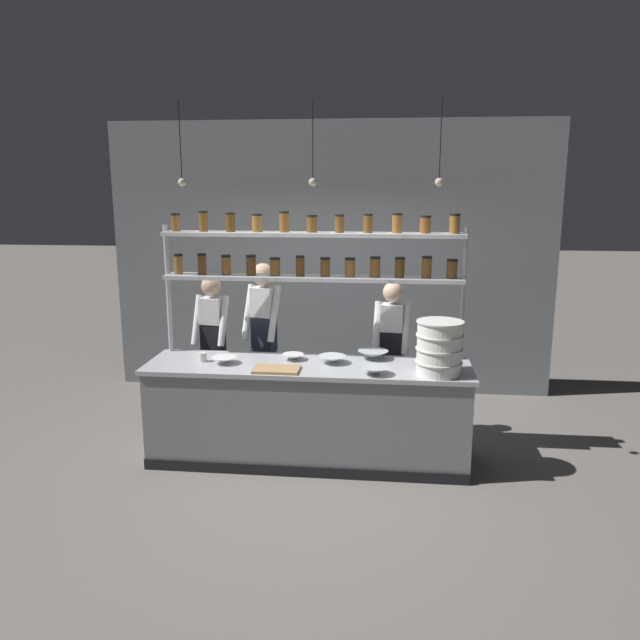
{
  "coord_description": "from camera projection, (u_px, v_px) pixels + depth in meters",
  "views": [
    {
      "loc": [
        0.69,
        -5.37,
        2.5
      ],
      "look_at": [
        0.09,
        0.2,
        1.29
      ],
      "focal_mm": 35.0,
      "sensor_mm": 36.0,
      "label": 1
    }
  ],
  "objects": [
    {
      "name": "ground_plane",
      "position": [
        308.0,
        459.0,
        5.82
      ],
      "size": [
        40.0,
        40.0,
        0.0
      ],
      "primitive_type": "plane",
      "color": "slate"
    },
    {
      "name": "container_stack",
      "position": [
        439.0,
        348.0,
        5.28
      ],
      "size": [
        0.4,
        0.4,
        0.47
      ],
      "color": "white",
      "rests_on": "prep_counter"
    },
    {
      "name": "prep_bowl_far_left",
      "position": [
        224.0,
        360.0,
        5.65
      ],
      "size": [
        0.23,
        0.23,
        0.06
      ],
      "color": "white",
      "rests_on": "prep_counter"
    },
    {
      "name": "serving_cup_front",
      "position": [
        203.0,
        357.0,
        5.71
      ],
      "size": [
        0.08,
        0.08,
        0.08
      ],
      "color": "silver",
      "rests_on": "prep_counter"
    },
    {
      "name": "pendant_light_row",
      "position": [
        309.0,
        178.0,
        5.28
      ],
      "size": [
        2.27,
        0.07,
        0.71
      ],
      "color": "black"
    },
    {
      "name": "prep_bowl_near_right",
      "position": [
        373.0,
        355.0,
        5.8
      ],
      "size": [
        0.28,
        0.28,
        0.08
      ],
      "color": "#B2B7BC",
      "rests_on": "prep_counter"
    },
    {
      "name": "prep_bowl_near_left",
      "position": [
        332.0,
        360.0,
        5.66
      ],
      "size": [
        0.25,
        0.25,
        0.07
      ],
      "color": "silver",
      "rests_on": "prep_counter"
    },
    {
      "name": "back_wall",
      "position": [
        330.0,
        259.0,
        7.55
      ],
      "size": [
        5.34,
        0.12,
        3.25
      ],
      "primitive_type": "cube",
      "color": "gray",
      "rests_on": "ground_plane"
    },
    {
      "name": "cutting_board",
      "position": [
        276.0,
        369.0,
        5.43
      ],
      "size": [
        0.4,
        0.26,
        0.02
      ],
      "color": "#A88456",
      "rests_on": "prep_counter"
    },
    {
      "name": "prep_bowl_center_front",
      "position": [
        375.0,
        371.0,
        5.32
      ],
      "size": [
        0.25,
        0.25,
        0.07
      ],
      "color": "#B2B7BC",
      "rests_on": "prep_counter"
    },
    {
      "name": "prep_counter",
      "position": [
        308.0,
        413.0,
        5.72
      ],
      "size": [
        2.94,
        0.76,
        0.92
      ],
      "color": "gray",
      "rests_on": "ground_plane"
    },
    {
      "name": "chef_center",
      "position": [
        264.0,
        335.0,
        6.34
      ],
      "size": [
        0.41,
        0.34,
        1.75
      ],
      "rotation": [
        0.0,
        0.0,
        -0.25
      ],
      "color": "black",
      "rests_on": "ground_plane"
    },
    {
      "name": "prep_bowl_center_back",
      "position": [
        293.0,
        357.0,
        5.77
      ],
      "size": [
        0.2,
        0.2,
        0.06
      ],
      "color": "silver",
      "rests_on": "prep_counter"
    },
    {
      "name": "chef_right",
      "position": [
        392.0,
        349.0,
        6.22
      ],
      "size": [
        0.39,
        0.3,
        1.58
      ],
      "rotation": [
        0.0,
        0.0,
        -0.13
      ],
      "color": "black",
      "rests_on": "ground_plane"
    },
    {
      "name": "spice_shelf_unit",
      "position": [
        314.0,
        260.0,
        5.75
      ],
      "size": [
        2.82,
        0.28,
        2.27
      ],
      "color": "#ADAFB5",
      "rests_on": "ground_plane"
    },
    {
      "name": "chef_left",
      "position": [
        213.0,
        341.0,
        6.47
      ],
      "size": [
        0.39,
        0.31,
        1.6
      ],
      "rotation": [
        0.0,
        0.0,
        -0.13
      ],
      "color": "black",
      "rests_on": "ground_plane"
    }
  ]
}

